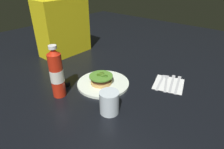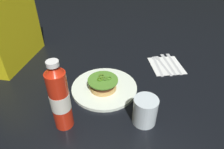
{
  "view_description": "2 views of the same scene",
  "coord_description": "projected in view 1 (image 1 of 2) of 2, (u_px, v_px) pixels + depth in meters",
  "views": [
    {
      "loc": [
        -0.67,
        -0.54,
        0.53
      ],
      "look_at": [
        -0.05,
        -0.01,
        0.08
      ],
      "focal_mm": 30.2,
      "sensor_mm": 36.0,
      "label": 1
    },
    {
      "loc": [
        -0.67,
        -0.09,
        0.54
      ],
      "look_at": [
        -0.01,
        0.03,
        0.05
      ],
      "focal_mm": 31.55,
      "sensor_mm": 36.0,
      "label": 2
    }
  ],
  "objects": [
    {
      "name": "spoon_utensil",
      "position": [
        162.0,
        79.0,
        1.05
      ],
      "size": [
        0.18,
        0.06,
        0.0
      ],
      "color": "silver",
      "rests_on": "napkin"
    },
    {
      "name": "ground_plane",
      "position": [
        117.0,
        84.0,
        1.01
      ],
      "size": [
        3.0,
        3.0,
        0.0
      ],
      "primitive_type": "plane",
      "color": "black"
    },
    {
      "name": "water_glass",
      "position": [
        109.0,
        102.0,
        0.79
      ],
      "size": [
        0.08,
        0.08,
        0.1
      ],
      "primitive_type": "cylinder",
      "color": "silver",
      "rests_on": "ground_plane"
    },
    {
      "name": "condiment_cup",
      "position": [
        65.0,
        83.0,
        0.99
      ],
      "size": [
        0.05,
        0.05,
        0.03
      ],
      "primitive_type": "cylinder",
      "color": "black",
      "rests_on": "ground_plane"
    },
    {
      "name": "burger_sandwich",
      "position": [
        101.0,
        79.0,
        0.98
      ],
      "size": [
        0.12,
        0.12,
        0.05
      ],
      "color": "tan",
      "rests_on": "dinner_plate"
    },
    {
      "name": "dinner_plate",
      "position": [
        103.0,
        83.0,
        1.01
      ],
      "size": [
        0.27,
        0.27,
        0.01
      ],
      "primitive_type": "cylinder",
      "color": "white",
      "rests_on": "ground_plane"
    },
    {
      "name": "butter_knife",
      "position": [
        178.0,
        83.0,
        1.01
      ],
      "size": [
        0.19,
        0.07,
        0.0
      ],
      "color": "silver",
      "rests_on": "napkin"
    },
    {
      "name": "ketchup_bottle",
      "position": [
        57.0,
        74.0,
        0.87
      ],
      "size": [
        0.06,
        0.06,
        0.26
      ],
      "color": "red",
      "rests_on": "ground_plane"
    },
    {
      "name": "fork_utensil",
      "position": [
        166.0,
        81.0,
        1.03
      ],
      "size": [
        0.17,
        0.09,
        0.0
      ],
      "color": "silver",
      "rests_on": "napkin"
    },
    {
      "name": "diner_person",
      "position": [
        62.0,
        19.0,
        1.28
      ],
      "size": [
        0.34,
        0.17,
        0.56
      ],
      "color": "gold",
      "rests_on": "ground_plane"
    },
    {
      "name": "steak_knife",
      "position": [
        172.0,
        82.0,
        1.02
      ],
      "size": [
        0.19,
        0.07,
        0.0
      ],
      "color": "silver",
      "rests_on": "napkin"
    },
    {
      "name": "napkin",
      "position": [
        169.0,
        84.0,
        1.01
      ],
      "size": [
        0.2,
        0.19,
        0.0
      ],
      "primitive_type": "cube",
      "rotation": [
        0.0,
        0.0,
        0.3
      ],
      "color": "white",
      "rests_on": "ground_plane"
    }
  ]
}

